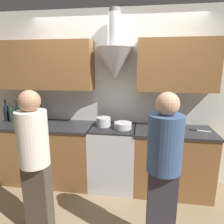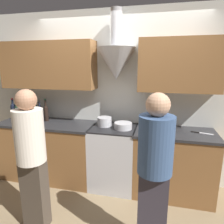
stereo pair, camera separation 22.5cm
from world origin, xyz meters
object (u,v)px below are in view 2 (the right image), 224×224
wine_bottle_5 (40,113)px  saucepan (168,130)px  stock_pot (105,122)px  person_foreground_left (31,155)px  stove_range (114,157)px  orange_fruit (158,126)px  wine_bottle_2 (24,111)px  wine_bottle_4 (35,112)px  wine_bottle_6 (46,112)px  wine_bottle_0 (13,110)px  mixing_bowl (123,126)px  wine_bottle_1 (18,111)px  wine_bottle_3 (28,112)px  person_foreground_right (154,171)px

wine_bottle_5 → saucepan: 1.99m
stock_pot → person_foreground_left: size_ratio=0.13×
stove_range → orange_fruit: (0.62, 0.07, 0.51)m
stove_range → wine_bottle_5: wine_bottle_5 is taller
wine_bottle_2 → saucepan: wine_bottle_2 is taller
wine_bottle_2 → wine_bottle_4: size_ratio=1.02×
wine_bottle_6 → saucepan: size_ratio=2.27×
wine_bottle_2 → stove_range: bearing=-3.1°
wine_bottle_0 → mixing_bowl: bearing=-3.7°
wine_bottle_1 → person_foreground_left: bearing=-47.2°
wine_bottle_0 → wine_bottle_4: size_ratio=0.98×
wine_bottle_3 → wine_bottle_5: 0.21m
wine_bottle_3 → wine_bottle_5: bearing=0.5°
wine_bottle_6 → stove_range: bearing=-4.2°
wine_bottle_2 → wine_bottle_6: 0.40m
wine_bottle_2 → orange_fruit: 2.16m
saucepan → wine_bottle_2: bearing=175.2°
person_foreground_left → wine_bottle_0: bearing=134.9°
wine_bottle_1 → stove_range: bearing=-2.0°
mixing_bowl → saucepan: (0.61, -0.07, 0.01)m
wine_bottle_0 → wine_bottle_5: bearing=-1.8°
stove_range → wine_bottle_3: size_ratio=2.81×
wine_bottle_2 → wine_bottle_0: bearing=179.3°
stove_range → orange_fruit: orange_fruit is taller
wine_bottle_2 → saucepan: 2.30m
wine_bottle_3 → wine_bottle_4: wine_bottle_4 is taller
wine_bottle_1 → wine_bottle_3: (0.19, 0.01, -0.01)m
wine_bottle_3 → mixing_bowl: size_ratio=1.32×
orange_fruit → stock_pot: bearing=-177.8°
stove_range → person_foreground_left: 1.26m
mixing_bowl → stove_range: bearing=165.8°
wine_bottle_0 → wine_bottle_2: wine_bottle_2 is taller
wine_bottle_1 → wine_bottle_5: size_ratio=1.06×
wine_bottle_1 → stock_pot: size_ratio=1.61×
stock_pot → wine_bottle_5: bearing=178.3°
wine_bottle_5 → person_foreground_left: person_foreground_left is taller
wine_bottle_1 → wine_bottle_3: size_ratio=1.01×
wine_bottle_4 → wine_bottle_1: bearing=-175.2°
wine_bottle_4 → wine_bottle_6: (0.20, 0.00, -0.00)m
wine_bottle_0 → person_foreground_right: person_foreground_right is taller
wine_bottle_1 → wine_bottle_6: bearing=2.9°
stock_pot → mixing_bowl: bearing=-14.4°
person_foreground_right → stock_pot: bearing=125.0°
wine_bottle_3 → wine_bottle_2: bearing=170.6°
person_foreground_right → orange_fruit: bearing=89.3°
orange_fruit → person_foreground_right: (-0.01, -1.11, -0.09)m
wine_bottle_2 → mixing_bowl: wine_bottle_2 is taller
wine_bottle_2 → wine_bottle_6: size_ratio=0.99×
wine_bottle_1 → wine_bottle_2: bearing=14.2°
wine_bottle_0 → wine_bottle_4: wine_bottle_4 is taller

